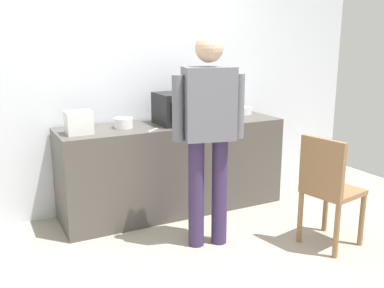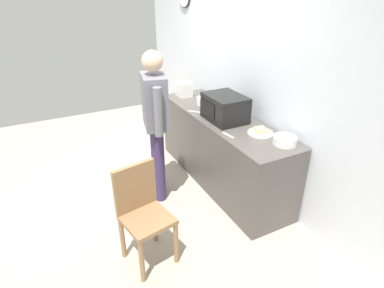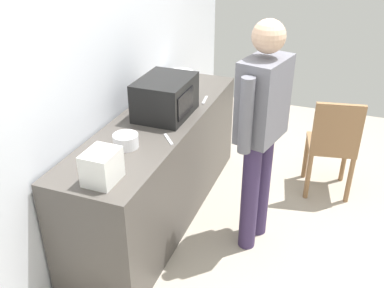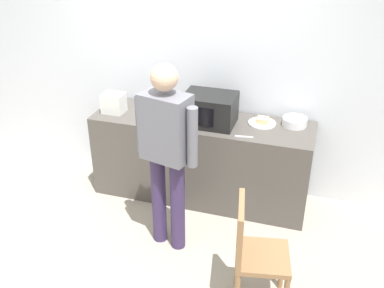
{
  "view_description": "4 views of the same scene",
  "coord_description": "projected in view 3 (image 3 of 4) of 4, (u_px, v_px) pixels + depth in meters",
  "views": [
    {
      "loc": [
        -1.49,
        -2.58,
        1.69
      ],
      "look_at": [
        0.21,
        0.75,
        0.79
      ],
      "focal_mm": 40.68,
      "sensor_mm": 36.0,
      "label": 1
    },
    {
      "loc": [
        3.23,
        -0.73,
        2.33
      ],
      "look_at": [
        0.34,
        0.75,
        0.68
      ],
      "focal_mm": 29.73,
      "sensor_mm": 36.0,
      "label": 2
    },
    {
      "loc": [
        -2.54,
        -0.12,
        2.32
      ],
      "look_at": [
        0.08,
        0.87,
        0.81
      ],
      "focal_mm": 40.52,
      "sensor_mm": 36.0,
      "label": 3
    },
    {
      "loc": [
        1.36,
        -2.69,
        2.82
      ],
      "look_at": [
        0.24,
        0.9,
        0.79
      ],
      "focal_mm": 42.21,
      "sensor_mm": 36.0,
      "label": 4
    }
  ],
  "objects": [
    {
      "name": "sandwich_plate",
      "position": [
        174.0,
        89.0,
        3.89
      ],
      "size": [
        0.27,
        0.27,
        0.07
      ],
      "color": "white",
      "rests_on": "kitchen_counter"
    },
    {
      "name": "microwave",
      "position": [
        165.0,
        97.0,
        3.37
      ],
      "size": [
        0.5,
        0.39,
        0.3
      ],
      "color": "black",
      "rests_on": "kitchen_counter"
    },
    {
      "name": "ground_plane",
      "position": [
        297.0,
        264.0,
        3.23
      ],
      "size": [
        6.0,
        6.0,
        0.0
      ],
      "primitive_type": "plane",
      "color": "#9E9384"
    },
    {
      "name": "salad_bowl",
      "position": [
        126.0,
        141.0,
        2.95
      ],
      "size": [
        0.17,
        0.17,
        0.09
      ],
      "primitive_type": "cylinder",
      "color": "white",
      "rests_on": "kitchen_counter"
    },
    {
      "name": "toaster",
      "position": [
        102.0,
        167.0,
        2.55
      ],
      "size": [
        0.22,
        0.18,
        0.2
      ],
      "primitive_type": "cube",
      "color": "silver",
      "rests_on": "kitchen_counter"
    },
    {
      "name": "spoon_utensil",
      "position": [
        168.0,
        139.0,
        3.06
      ],
      "size": [
        0.14,
        0.12,
        0.01
      ],
      "primitive_type": "cube",
      "rotation": [
        0.0,
        0.0,
        0.7
      ],
      "color": "silver",
      "rests_on": "kitchen_counter"
    },
    {
      "name": "person_standing",
      "position": [
        261.0,
        123.0,
        3.01
      ],
      "size": [
        0.58,
        0.33,
        1.73
      ],
      "color": "#372950",
      "rests_on": "ground_plane"
    },
    {
      "name": "cereal_bowl",
      "position": [
        181.0,
        75.0,
        4.15
      ],
      "size": [
        0.24,
        0.24,
        0.08
      ],
      "primitive_type": "cylinder",
      "color": "white",
      "rests_on": "kitchen_counter"
    },
    {
      "name": "fork_utensil",
      "position": [
        205.0,
        100.0,
        3.7
      ],
      "size": [
        0.17,
        0.04,
        0.01
      ],
      "primitive_type": "cube",
      "rotation": [
        0.0,
        0.0,
        0.13
      ],
      "color": "silver",
      "rests_on": "kitchen_counter"
    },
    {
      "name": "back_wall",
      "position": [
        92.0,
        72.0,
        3.1
      ],
      "size": [
        5.4,
        0.13,
        2.6
      ],
      "color": "silver",
      "rests_on": "ground_plane"
    },
    {
      "name": "wooden_chair",
      "position": [
        333.0,
        143.0,
        3.79
      ],
      "size": [
        0.47,
        0.47,
        0.94
      ],
      "color": "olive",
      "rests_on": "ground_plane"
    },
    {
      "name": "kitchen_counter",
      "position": [
        159.0,
        167.0,
        3.59
      ],
      "size": [
        2.22,
        0.62,
        0.89
      ],
      "primitive_type": "cube",
      "color": "#4C4742",
      "rests_on": "ground_plane"
    }
  ]
}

